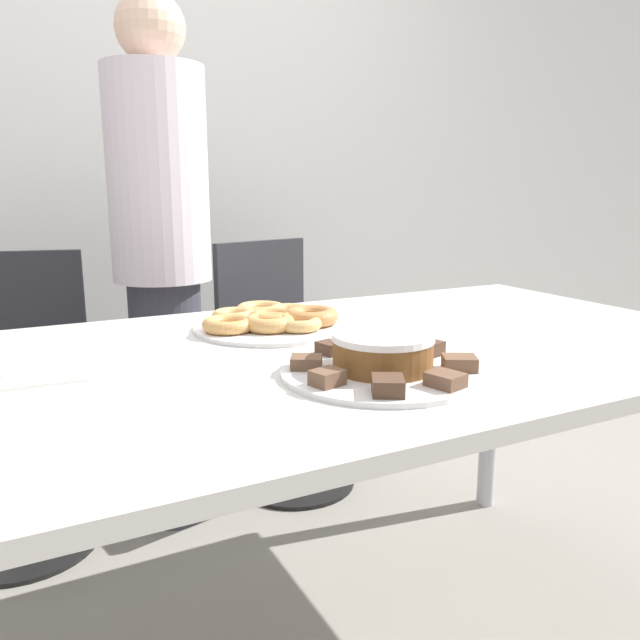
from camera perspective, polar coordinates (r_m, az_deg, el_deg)
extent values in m
cube|color=silver|center=(2.75, -17.15, 15.73)|extent=(8.00, 0.05, 2.60)
cube|color=silver|center=(1.26, -2.25, -3.63)|extent=(2.00, 0.99, 0.03)
cylinder|color=silver|center=(2.23, 15.33, -7.40)|extent=(0.06, 0.06, 0.74)
cylinder|color=#383842|center=(2.14, -13.55, -7.25)|extent=(0.23, 0.23, 0.81)
cylinder|color=silver|center=(2.02, -14.59, 12.61)|extent=(0.30, 0.30, 0.64)
sphere|color=beige|center=(2.07, -15.27, 24.41)|extent=(0.21, 0.21, 0.21)
cylinder|color=black|center=(2.27, -25.25, -17.98)|extent=(0.44, 0.44, 0.01)
cylinder|color=#262626|center=(2.17, -25.78, -12.88)|extent=(0.06, 0.06, 0.43)
cube|color=#2D2D33|center=(2.09, -26.37, -7.02)|extent=(0.54, 0.54, 0.04)
cube|color=#2D2D33|center=(2.22, -25.71, 0.30)|extent=(0.39, 0.13, 0.42)
cylinder|color=black|center=(2.45, -2.19, -14.43)|extent=(0.44, 0.44, 0.01)
cylinder|color=#262626|center=(2.36, -2.23, -9.61)|extent=(0.06, 0.06, 0.43)
cube|color=#2D2D33|center=(2.28, -2.28, -4.15)|extent=(0.53, 0.53, 0.04)
cube|color=#2D2D33|center=(2.39, -5.41, 2.21)|extent=(0.39, 0.12, 0.42)
cylinder|color=white|center=(1.12, 5.72, -4.71)|extent=(0.36, 0.36, 0.01)
cylinder|color=white|center=(1.47, -4.34, -0.62)|extent=(0.37, 0.37, 0.01)
cylinder|color=brown|center=(1.11, 5.76, -3.15)|extent=(0.18, 0.18, 0.05)
cylinder|color=white|center=(1.10, 5.79, -1.52)|extent=(0.18, 0.18, 0.01)
cube|color=brown|center=(1.03, 11.40, -5.37)|extent=(0.06, 0.07, 0.02)
cube|color=brown|center=(1.13, 12.63, -3.86)|extent=(0.07, 0.07, 0.02)
cube|color=#513828|center=(1.21, 9.99, -2.57)|extent=(0.06, 0.05, 0.03)
cube|color=#513828|center=(1.24, 5.37, -2.14)|extent=(0.07, 0.08, 0.02)
cube|color=#513828|center=(1.20, 0.90, -2.58)|extent=(0.05, 0.05, 0.02)
cube|color=brown|center=(1.11, -1.26, -3.87)|extent=(0.07, 0.07, 0.02)
cube|color=brown|center=(1.02, 0.66, -5.29)|extent=(0.06, 0.05, 0.03)
cube|color=#513828|center=(0.98, 6.22, -5.97)|extent=(0.07, 0.07, 0.03)
torus|color=#D18E4C|center=(1.46, -4.36, 0.20)|extent=(0.11, 0.11, 0.03)
torus|color=#E5AD66|center=(1.41, -1.94, -0.33)|extent=(0.10, 0.10, 0.03)
torus|color=#C68447|center=(1.46, -0.83, 0.35)|extent=(0.13, 0.13, 0.04)
torus|color=#E5AD66|center=(1.54, -2.85, 0.76)|extent=(0.11, 0.11, 0.03)
torus|color=#E5AD66|center=(1.56, -5.44, 0.94)|extent=(0.12, 0.12, 0.03)
torus|color=#E5AD66|center=(1.50, -7.86, 0.37)|extent=(0.11, 0.11, 0.03)
torus|color=tan|center=(1.41, -8.36, -0.40)|extent=(0.12, 0.12, 0.03)
torus|color=tan|center=(1.41, -4.65, -0.25)|extent=(0.12, 0.12, 0.03)
cube|color=white|center=(1.19, -23.86, -4.73)|extent=(0.14, 0.11, 0.01)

